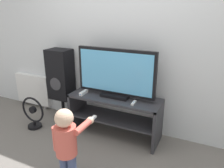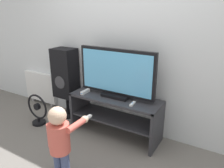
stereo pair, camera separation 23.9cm
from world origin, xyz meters
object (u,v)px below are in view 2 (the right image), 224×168
object	(u,v)px
game_console	(85,92)
floor_fan	(38,111)
remote_primary	(133,104)
speaker_tower	(65,75)
radiator	(41,87)
television	(116,74)
child	(60,138)

from	to	relation	value
game_console	floor_fan	bearing A→B (deg)	-161.01
floor_fan	remote_primary	bearing A→B (deg)	9.51
remote_primary	speaker_tower	world-z (taller)	speaker_tower
speaker_tower	radiator	distance (m)	0.82
remote_primary	speaker_tower	distance (m)	1.28
television	game_console	world-z (taller)	television
radiator	game_console	bearing A→B (deg)	-14.24
remote_primary	speaker_tower	size ratio (longest dim) A/B	0.12
floor_fan	radiator	world-z (taller)	radiator
game_console	remote_primary	world-z (taller)	game_console
floor_fan	radiator	xyz separation A→B (m)	(-0.54, 0.57, 0.10)
game_console	child	world-z (taller)	child
game_console	radiator	world-z (taller)	game_console
remote_primary	floor_fan	world-z (taller)	remote_primary
floor_fan	child	bearing A→B (deg)	-30.78
game_console	radiator	distance (m)	1.33
game_console	speaker_tower	world-z (taller)	speaker_tower
child	radiator	xyz separation A→B (m)	(-1.64, 1.22, -0.16)
remote_primary	speaker_tower	xyz separation A→B (m)	(-1.26, 0.21, 0.12)
speaker_tower	floor_fan	size ratio (longest dim) A/B	2.29
child	speaker_tower	size ratio (longest dim) A/B	0.74
remote_primary	game_console	bearing A→B (deg)	179.55
television	child	size ratio (longest dim) A/B	1.31
child	speaker_tower	xyz separation A→B (m)	(-0.91, 1.11, 0.21)
speaker_tower	floor_fan	world-z (taller)	speaker_tower
floor_fan	game_console	bearing A→B (deg)	18.99
floor_fan	speaker_tower	bearing A→B (deg)	67.85
remote_primary	radiator	distance (m)	2.03
child	remote_primary	bearing A→B (deg)	68.82
radiator	floor_fan	bearing A→B (deg)	-46.47
floor_fan	radiator	bearing A→B (deg)	133.53
speaker_tower	radiator	size ratio (longest dim) A/B	1.58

